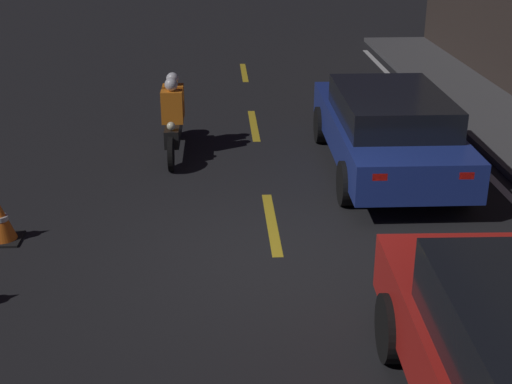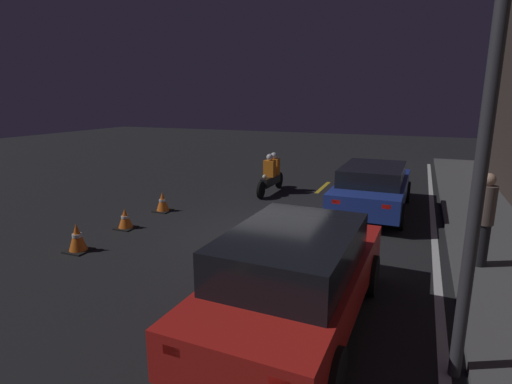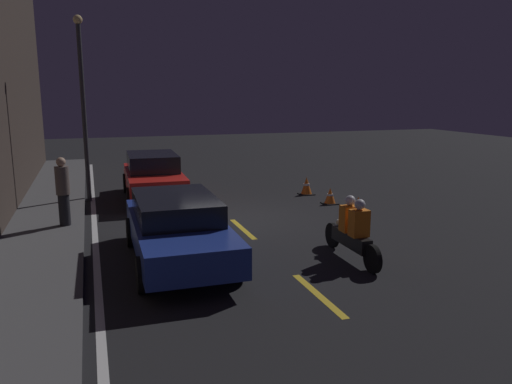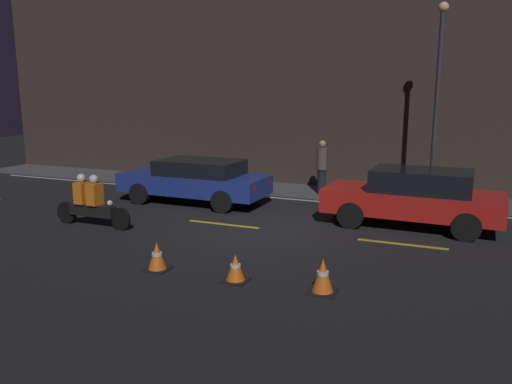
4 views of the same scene
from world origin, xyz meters
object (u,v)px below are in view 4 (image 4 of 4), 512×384
Objects in this scene: traffic_cone_mid at (235,268)px; traffic_cone_far at (323,276)px; motorcycle at (90,202)px; pedestrian at (322,167)px; street_lamp at (437,97)px; traffic_cone_near at (157,256)px; sedan_blue at (195,179)px; taxi_red at (414,196)px.

traffic_cone_mid is 0.83× the size of traffic_cone_far.
motorcycle is 3.75× the size of traffic_cone_far.
street_lamp is at bearing -9.99° from pedestrian.
motorcycle is 3.96m from traffic_cone_near.
motorcycle is (-1.10, -3.46, -0.11)m from sedan_blue.
traffic_cone_near is 1.64m from traffic_cone_mid.
sedan_blue is 9.02× the size of traffic_cone_mid.
pedestrian reaches higher than traffic_cone_mid.
motorcycle is 0.40× the size of street_lamp.
traffic_cone_far reaches higher than traffic_cone_near.
motorcycle is 6.89m from traffic_cone_far.
traffic_cone_far is 8.02m from pedestrian.
street_lamp is at bearing -96.06° from taxi_red.
traffic_cone_near reaches higher than traffic_cone_mid.
pedestrian reaches higher than motorcycle.
traffic_cone_far is 7.79m from street_lamp.
traffic_cone_far is at bearing -15.68° from motorcycle.
traffic_cone_mid is 0.29× the size of pedestrian.
traffic_cone_far is at bearing 2.57° from traffic_cone_near.
motorcycle reaches higher than traffic_cone_mid.
taxi_red is 8.23m from motorcycle.
sedan_blue is at bearing 125.50° from traffic_cone_mid.
sedan_blue is 7.50× the size of traffic_cone_far.
sedan_blue reaches higher than traffic_cone_near.
traffic_cone_far is (3.24, 0.15, 0.03)m from traffic_cone_near.
sedan_blue is 8.26× the size of traffic_cone_near.
pedestrian is at bearing 93.90° from traffic_cone_mid.
sedan_blue is 1.05× the size of taxi_red.
traffic_cone_near is (2.26, -5.52, -0.47)m from sedan_blue.
sedan_blue is at bearing 72.83° from motorcycle.
street_lamp reaches higher than traffic_cone_near.
traffic_cone_mid is (5.01, -2.01, -0.38)m from motorcycle.
sedan_blue is at bearing 135.67° from traffic_cone_far.
traffic_cone_near is at bearing -178.20° from traffic_cone_mid.
traffic_cone_near is 9.04m from street_lamp.
taxi_red is at bearing 78.85° from traffic_cone_far.
traffic_cone_mid is at bearing 65.00° from taxi_red.
street_lamp is at bearing 68.20° from traffic_cone_mid.
traffic_cone_far reaches higher than traffic_cone_mid.
traffic_cone_near is 1.09× the size of traffic_cone_mid.
traffic_cone_far is at bearing 136.44° from sedan_blue.
traffic_cone_far is 0.35× the size of pedestrian.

